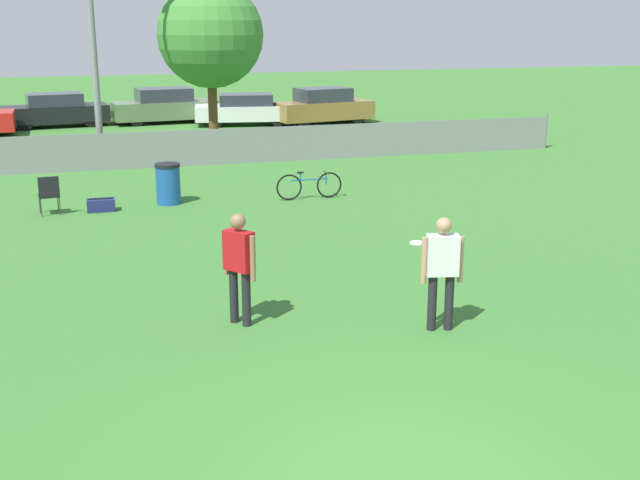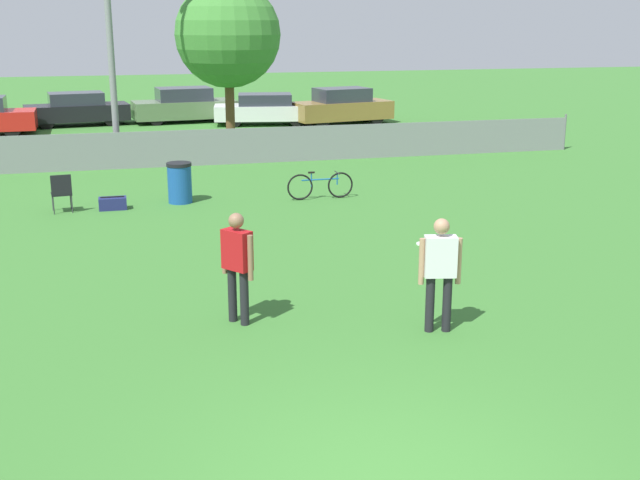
% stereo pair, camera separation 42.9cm
% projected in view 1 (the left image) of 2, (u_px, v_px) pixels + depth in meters
% --- Properties ---
extents(fence_backline, '(25.17, 0.07, 1.21)m').
position_uv_depth(fence_backline, '(180.00, 149.00, 24.24)').
color(fence_backline, gray).
rests_on(fence_backline, ground_plane).
extents(tree_near_pole, '(3.60, 3.60, 5.63)m').
position_uv_depth(tree_near_pole, '(210.00, 35.00, 27.12)').
color(tree_near_pole, brown).
rests_on(tree_near_pole, ground_plane).
extents(player_receiver_white, '(0.60, 0.31, 1.67)m').
position_uv_depth(player_receiver_white, '(442.00, 265.00, 11.38)').
color(player_receiver_white, black).
rests_on(player_receiver_white, ground_plane).
extents(player_thrower_red, '(0.44, 0.50, 1.67)m').
position_uv_depth(player_thrower_red, '(239.00, 260.00, 11.59)').
color(player_thrower_red, black).
rests_on(player_thrower_red, ground_plane).
extents(frisbee_disc, '(0.30, 0.30, 0.03)m').
position_uv_depth(frisbee_disc, '(417.00, 243.00, 16.06)').
color(frisbee_disc, white).
rests_on(frisbee_disc, ground_plane).
extents(folding_chair_sideline, '(0.51, 0.51, 0.91)m').
position_uv_depth(folding_chair_sideline, '(49.00, 193.00, 18.27)').
color(folding_chair_sideline, '#333338').
rests_on(folding_chair_sideline, ground_plane).
extents(bicycle_sideline, '(1.69, 0.44, 0.70)m').
position_uv_depth(bicycle_sideline, '(309.00, 186.00, 19.93)').
color(bicycle_sideline, black).
rests_on(bicycle_sideline, ground_plane).
extents(trash_bin, '(0.61, 0.61, 0.99)m').
position_uv_depth(trash_bin, '(168.00, 184.00, 19.37)').
color(trash_bin, '#194C99').
rests_on(trash_bin, ground_plane).
extents(gear_bag_sideline, '(0.64, 0.35, 0.31)m').
position_uv_depth(gear_bag_sideline, '(101.00, 205.00, 18.72)').
color(gear_bag_sideline, navy).
rests_on(gear_bag_sideline, ground_plane).
extents(parked_car_dark, '(4.37, 2.21, 1.37)m').
position_uv_depth(parked_car_dark, '(55.00, 110.00, 33.16)').
color(parked_car_dark, black).
rests_on(parked_car_dark, ground_plane).
extents(parked_car_olive, '(4.51, 2.23, 1.48)m').
position_uv_depth(parked_car_olive, '(164.00, 106.00, 34.46)').
color(parked_car_olive, black).
rests_on(parked_car_olive, ground_plane).
extents(parked_car_white, '(4.44, 2.31, 1.30)m').
position_uv_depth(parked_car_white, '(246.00, 110.00, 33.68)').
color(parked_car_white, black).
rests_on(parked_car_white, ground_plane).
extents(parked_car_tan, '(4.43, 2.43, 1.51)m').
position_uv_depth(parked_car_tan, '(323.00, 107.00, 34.08)').
color(parked_car_tan, black).
rests_on(parked_car_tan, ground_plane).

